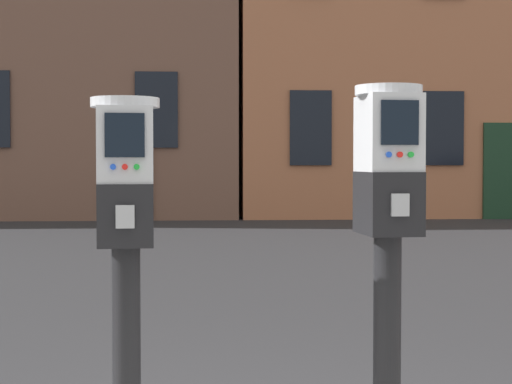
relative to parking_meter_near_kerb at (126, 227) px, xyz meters
name	(u,v)px	position (x,y,z in m)	size (l,w,h in m)	color
parking_meter_near_kerb	(126,227)	(0.00, 0.00, 0.00)	(0.23, 0.26, 1.30)	black
parking_meter_twin_adjacent	(388,216)	(0.84, 0.00, 0.03)	(0.23, 0.26, 1.35)	black
townhouse_brownstone	(404,0)	(5.56, 18.40, 4.36)	(8.67, 6.99, 10.78)	#B7704C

